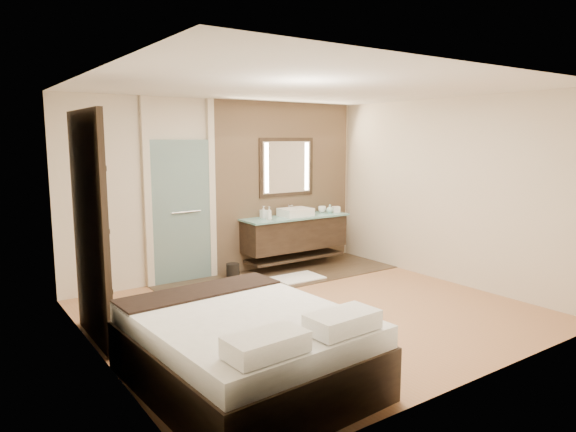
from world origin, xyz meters
TOP-DOWN VIEW (x-y plane):
  - floor at (0.00, 0.00)m, footprint 5.00×5.00m
  - tile_strip at (0.60, 1.60)m, footprint 3.80×1.30m
  - stone_wall at (1.10, 2.21)m, footprint 2.60×0.08m
  - vanity at (1.10, 1.92)m, footprint 1.85×0.55m
  - mirror_unit at (1.10, 2.16)m, footprint 1.06×0.04m
  - frosted_door at (-0.75, 2.20)m, footprint 1.10×0.12m
  - shoji_partition at (-2.43, 0.60)m, footprint 0.06×1.20m
  - bed at (-1.63, -1.16)m, footprint 1.76×2.15m
  - bath_mat at (0.74, 1.33)m, footprint 0.73×0.51m
  - waste_bin at (-0.10, 1.85)m, footprint 0.21×0.21m
  - tissue_box at (1.92, 1.86)m, footprint 0.16×0.16m
  - soap_bottle_a at (0.52, 1.79)m, footprint 0.10×0.10m
  - soap_bottle_b at (0.57, 2.03)m, footprint 0.09×0.09m
  - soap_bottle_c at (1.79, 1.86)m, footprint 0.13×0.13m
  - cup at (1.73, 2.00)m, footprint 0.13×0.13m

SIDE VIEW (x-z plane):
  - floor at x=0.00m, z-range 0.00..0.00m
  - tile_strip at x=0.60m, z-range 0.00..0.01m
  - bath_mat at x=0.74m, z-range 0.01..0.03m
  - waste_bin at x=-0.10m, z-range 0.00..0.25m
  - bed at x=-1.63m, z-range -0.07..0.73m
  - vanity at x=1.10m, z-range 0.14..1.02m
  - tissue_box at x=1.92m, z-range 0.86..0.97m
  - cup at x=1.73m, z-range 0.86..0.97m
  - soap_bottle_c at x=1.79m, z-range 0.86..1.01m
  - soap_bottle_b at x=0.57m, z-range 0.86..1.06m
  - soap_bottle_a at x=0.52m, z-range 0.86..1.07m
  - frosted_door at x=-0.75m, z-range -0.21..2.49m
  - shoji_partition at x=-2.43m, z-range 0.01..2.41m
  - stone_wall at x=1.10m, z-range 0.00..2.70m
  - mirror_unit at x=1.10m, z-range 1.17..2.13m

